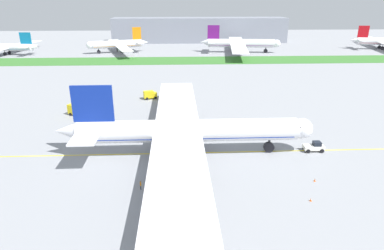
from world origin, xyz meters
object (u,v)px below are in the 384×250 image
traffic_cone_near_nose (315,180)px  service_truck_fuel_bowser (77,110)px  pushback_tug (314,147)px  traffic_cone_port_wing (311,200)px  service_truck_baggage_loader (150,95)px  ground_crew_wingwalker_port (141,184)px  airliner_foreground (184,131)px  parked_airliner_far_left (3,47)px  parked_airliner_far_right (240,43)px  parked_airliner_far_centre (118,44)px

traffic_cone_near_nose → service_truck_fuel_bowser: size_ratio=0.09×
traffic_cone_near_nose → pushback_tug: bearing=69.5°
traffic_cone_port_wing → service_truck_baggage_loader: size_ratio=0.12×
ground_crew_wingwalker_port → service_truck_baggage_loader: (-2.32, 58.50, 0.43)m
airliner_foreground → traffic_cone_near_nose: 28.22m
traffic_cone_port_wing → parked_airliner_far_left: parked_airliner_far_left is taller
parked_airliner_far_left → airliner_foreground: bearing=-53.6°
service_truck_baggage_loader → parked_airliner_far_right: 112.38m
traffic_cone_near_nose → service_truck_baggage_loader: service_truck_baggage_loader is taller
pushback_tug → parked_airliner_far_left: parked_airliner_far_left is taller
pushback_tug → traffic_cone_port_wing: pushback_tug is taller
service_truck_baggage_loader → service_truck_fuel_bowser: bearing=-140.7°
traffic_cone_near_nose → parked_airliner_far_centre: (-61.80, 161.62, 4.81)m
service_truck_fuel_bowser → parked_airliner_far_centre: (-6.83, 120.93, 3.41)m
pushback_tug → parked_airliner_far_left: bearing=133.3°
airliner_foreground → service_truck_baggage_loader: size_ratio=18.97×
traffic_cone_near_nose → service_truck_fuel_bowser: bearing=143.5°
parked_airliner_far_left → traffic_cone_near_nose: bearing=-50.3°
pushback_tug → traffic_cone_port_wing: size_ratio=10.88×
service_truck_fuel_bowser → parked_airliner_far_left: (-74.31, 114.95, 2.82)m
ground_crew_wingwalker_port → parked_airliner_far_centre: 165.65m
ground_crew_wingwalker_port → traffic_cone_port_wing: ground_crew_wingwalker_port is taller
service_truck_baggage_loader → parked_airliner_far_centre: parked_airliner_far_centre is taller
airliner_foreground → traffic_cone_near_nose: size_ratio=155.72×
service_truck_baggage_loader → parked_airliner_far_left: bearing=133.8°
airliner_foreground → parked_airliner_far_centre: (-37.44, 148.31, -0.26)m
service_truck_baggage_loader → parked_airliner_far_left: 136.47m
parked_airliner_far_right → traffic_cone_port_wing: bearing=-95.9°
airliner_foreground → service_truck_baggage_loader: 45.22m
service_truck_baggage_loader → traffic_cone_near_nose: bearing=-58.6°
airliner_foreground → traffic_cone_port_wing: airliner_foreground is taller
traffic_cone_near_nose → parked_airliner_far_left: 202.37m
ground_crew_wingwalker_port → parked_airliner_far_centre: size_ratio=0.03×
service_truck_fuel_bowser → parked_airliner_far_right: (68.76, 117.63, 3.88)m
pushback_tug → service_truck_baggage_loader: service_truck_baggage_loader is taller
airliner_foreground → service_truck_baggage_loader: bearing=103.5°
pushback_tug → service_truck_fuel_bowser: (-59.94, 27.38, 0.66)m
pushback_tug → parked_airliner_far_right: (8.82, 145.01, 4.54)m
airliner_foreground → service_truck_baggage_loader: airliner_foreground is taller
ground_crew_wingwalker_port → parked_airliner_far_left: (-96.70, 157.02, 3.44)m
airliner_foreground → parked_airliner_far_centre: bearing=104.2°
airliner_foreground → ground_crew_wingwalker_port: bearing=-119.2°
service_truck_fuel_bowser → parked_airliner_far_left: bearing=122.9°
airliner_foreground → ground_crew_wingwalker_port: size_ratio=51.36×
service_truck_baggage_loader → parked_airliner_far_right: (48.69, 101.20, 4.07)m
service_truck_baggage_loader → service_truck_fuel_bowser: service_truck_fuel_bowser is taller
parked_airliner_far_right → parked_airliner_far_centre: bearing=177.5°
pushback_tug → parked_airliner_far_left: (-134.26, 142.33, 3.47)m
traffic_cone_near_nose → parked_airliner_far_centre: 173.10m
traffic_cone_port_wing → parked_airliner_far_right: bearing=84.1°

